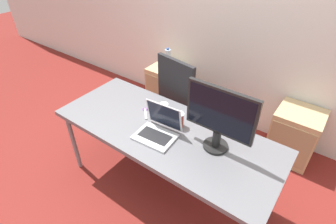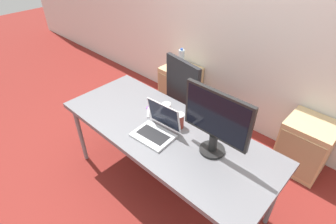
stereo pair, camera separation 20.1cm
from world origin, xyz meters
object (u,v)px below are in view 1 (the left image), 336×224
object	(u,v)px
water_bottle	(168,59)
cabinet_left	(168,87)
office_chair	(187,111)
cabinet_right	(294,135)
monitor	(220,117)
coffee_cup_brown	(179,120)
laptop_center	(158,129)
coffee_cup_white	(164,109)

from	to	relation	value
water_bottle	cabinet_left	bearing A→B (deg)	-90.00
office_chair	cabinet_left	distance (m)	0.72
water_bottle	office_chair	bearing A→B (deg)	-36.75
cabinet_right	monitor	distance (m)	1.32
cabinet_left	office_chair	bearing A→B (deg)	-36.61
cabinet_left	coffee_cup_brown	size ratio (longest dim) A/B	4.47
water_bottle	laptop_center	world-z (taller)	laptop_center
laptop_center	cabinet_left	bearing A→B (deg)	123.37
office_chair	cabinet_left	size ratio (longest dim) A/B	1.87
cabinet_right	coffee_cup_white	xyz separation A→B (m)	(-0.94, -0.95, 0.48)
laptop_center	monitor	distance (m)	0.50
cabinet_left	laptop_center	bearing A→B (deg)	-56.63
coffee_cup_brown	coffee_cup_white	bearing A→B (deg)	162.24
office_chair	coffee_cup_white	distance (m)	0.65
office_chair	coffee_cup_brown	world-z (taller)	office_chair
monitor	coffee_cup_brown	bearing A→B (deg)	173.53
office_chair	water_bottle	distance (m)	0.78
office_chair	coffee_cup_white	xyz separation A→B (m)	(0.08, -0.52, 0.37)
monitor	laptop_center	bearing A→B (deg)	-161.75
coffee_cup_white	monitor	bearing A→B (deg)	-10.61
coffee_cup_white	coffee_cup_brown	bearing A→B (deg)	-17.76
laptop_center	coffee_cup_brown	size ratio (longest dim) A/B	2.55
cabinet_right	laptop_center	distance (m)	1.52
office_chair	coffee_cup_white	bearing A→B (deg)	-80.87
office_chair	cabinet_right	distance (m)	1.12
office_chair	monitor	size ratio (longest dim) A/B	2.09
water_bottle	coffee_cup_white	world-z (taller)	water_bottle
coffee_cup_white	coffee_cup_brown	distance (m)	0.21
cabinet_right	monitor	bearing A→B (deg)	-110.44
monitor	coffee_cup_brown	distance (m)	0.41
coffee_cup_brown	office_chair	bearing A→B (deg)	115.53
laptop_center	coffee_cup_white	size ratio (longest dim) A/B	3.18
cabinet_left	monitor	bearing A→B (deg)	-41.11
office_chair	coffee_cup_brown	distance (m)	0.76
coffee_cup_white	cabinet_right	bearing A→B (deg)	45.25
coffee_cup_white	coffee_cup_brown	xyz separation A→B (m)	(0.20, -0.06, 0.01)
office_chair	cabinet_right	bearing A→B (deg)	22.54
water_bottle	laptop_center	distance (m)	1.43
cabinet_left	monitor	distance (m)	1.75
cabinet_left	laptop_center	xyz separation A→B (m)	(0.79, -1.19, 0.48)
cabinet_left	laptop_center	world-z (taller)	laptop_center
cabinet_right	coffee_cup_brown	world-z (taller)	coffee_cup_brown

